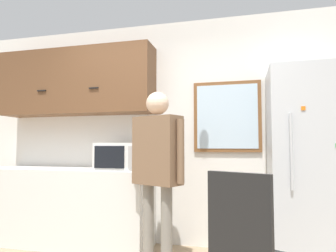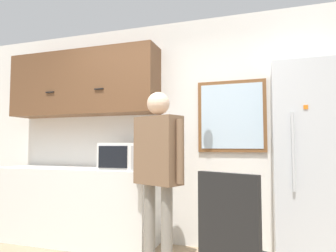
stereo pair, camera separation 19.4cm
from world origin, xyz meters
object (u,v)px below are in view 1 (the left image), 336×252
person (157,159)px  refrigerator (307,167)px  chair (247,248)px  microwave (120,156)px

person → refrigerator: (1.42, 0.37, -0.08)m
refrigerator → chair: (-0.59, -1.24, -0.42)m
refrigerator → chair: 1.44m
microwave → chair: size_ratio=0.49×
person → refrigerator: refrigerator is taller
person → chair: 1.30m
microwave → chair: bearing=-41.9°
person → refrigerator: bearing=38.6°
person → chair: bearing=-22.5°
microwave → person: size_ratio=0.29×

